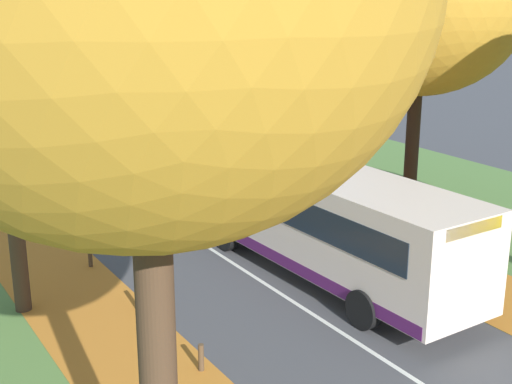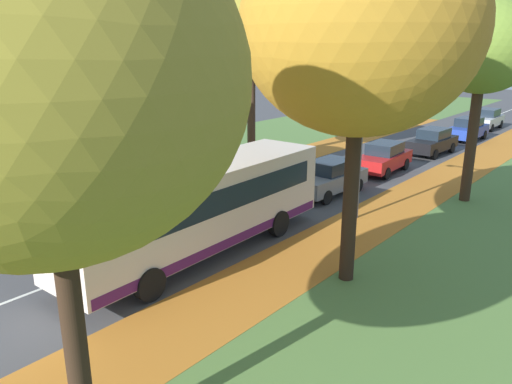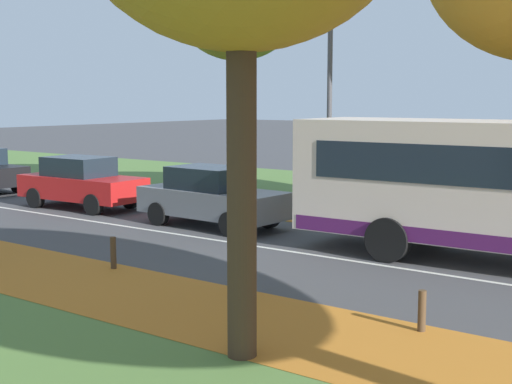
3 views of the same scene
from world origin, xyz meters
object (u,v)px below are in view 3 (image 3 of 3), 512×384
(tree_right_mid, at_px, (237,4))
(bollard_fifth, at_px, (242,276))
(car_grey_lead, at_px, (212,197))
(bollard_sixth, at_px, (113,253))
(streetlamp_right, at_px, (323,88))
(bollard_fourth, at_px, (422,311))
(car_red_following, at_px, (81,183))

(tree_right_mid, height_order, bollard_fifth, tree_right_mid)
(tree_right_mid, distance_m, car_grey_lead, 8.42)
(bollard_fifth, relative_size, bollard_sixth, 1.10)
(bollard_sixth, relative_size, car_grey_lead, 0.16)
(streetlamp_right, bearing_deg, bollard_fourth, -139.77)
(bollard_fourth, distance_m, bollard_sixth, 6.65)
(bollard_fourth, distance_m, car_grey_lead, 9.52)
(car_grey_lead, bearing_deg, bollard_sixth, -162.98)
(tree_right_mid, bearing_deg, car_grey_lead, -148.75)
(tree_right_mid, bearing_deg, bollard_fourth, -131.74)
(bollard_fourth, height_order, car_red_following, car_red_following)
(bollard_fourth, bearing_deg, car_grey_lead, 59.02)
(bollard_fourth, relative_size, bollard_sixth, 0.96)
(streetlamp_right, distance_m, car_red_following, 8.34)
(bollard_sixth, xyz_separation_m, car_grey_lead, (4.92, 1.50, 0.48))
(tree_right_mid, relative_size, bollard_fifth, 11.92)
(tree_right_mid, xyz_separation_m, car_red_following, (-5.12, 2.26, -5.83))
(car_grey_lead, bearing_deg, bollard_fourth, -120.98)
(tree_right_mid, height_order, bollard_fourth, tree_right_mid)
(streetlamp_right, bearing_deg, tree_right_mid, 60.93)
(car_red_following, bearing_deg, bollard_fourth, -110.08)
(bollard_fifth, bearing_deg, bollard_fourth, -89.21)
(tree_right_mid, relative_size, streetlamp_right, 1.45)
(bollard_fourth, bearing_deg, streetlamp_right, 40.23)
(tree_right_mid, distance_m, streetlamp_right, 6.65)
(bollard_fifth, relative_size, streetlamp_right, 0.12)
(tree_right_mid, distance_m, bollard_fifth, 14.34)
(car_grey_lead, xyz_separation_m, car_red_following, (0.06, 5.41, 0.00))
(tree_right_mid, bearing_deg, car_red_following, 156.18)
(bollard_fifth, bearing_deg, car_grey_lead, 44.34)
(car_grey_lead, distance_m, car_red_following, 5.41)
(streetlamp_right, relative_size, car_grey_lead, 1.41)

